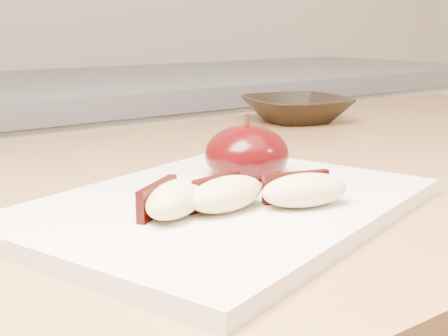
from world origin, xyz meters
TOP-DOWN VIEW (x-y plane):
  - back_cabinet at (0.00, 1.20)m, footprint 2.40×0.62m
  - cutting_board at (-0.07, 0.39)m, footprint 0.38×0.33m
  - apple_half at (-0.00, 0.44)m, footprint 0.08×0.08m
  - apple_wedge_a at (-0.13, 0.38)m, footprint 0.08×0.07m
  - apple_wedge_b at (-0.09, 0.36)m, footprint 0.08×0.05m
  - apple_wedge_c at (-0.03, 0.34)m, footprint 0.08×0.05m
  - bowl at (0.31, 0.71)m, footprint 0.19×0.19m

SIDE VIEW (x-z plane):
  - back_cabinet at x=0.00m, z-range 0.00..0.94m
  - cutting_board at x=-0.07m, z-range 0.90..0.91m
  - bowl at x=0.31m, z-range 0.90..0.94m
  - apple_wedge_a at x=-0.13m, z-range 0.91..0.94m
  - apple_wedge_b at x=-0.09m, z-range 0.91..0.94m
  - apple_wedge_c at x=-0.03m, z-range 0.91..0.94m
  - apple_half at x=0.00m, z-range 0.90..0.96m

